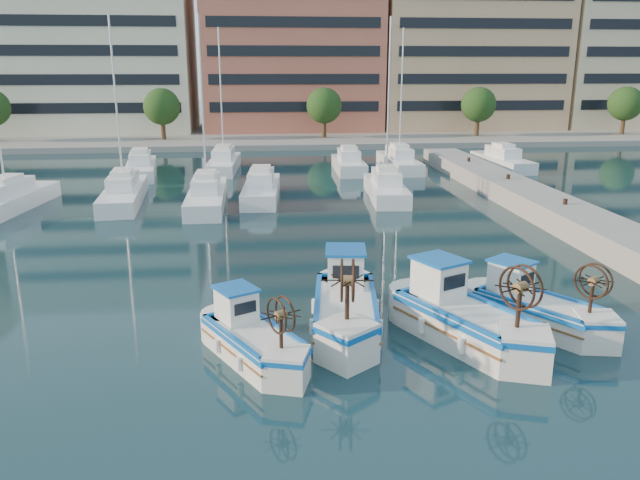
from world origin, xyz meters
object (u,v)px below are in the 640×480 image
at_px(fishing_boat_c, 462,316).
at_px(fishing_boat_d, 535,306).
at_px(fishing_boat_a, 252,337).
at_px(fishing_boat_b, 346,305).

relative_size(fishing_boat_c, fishing_boat_d, 1.19).
height_order(fishing_boat_c, fishing_boat_d, fishing_boat_c).
bearing_deg(fishing_boat_c, fishing_boat_a, 158.44).
bearing_deg(fishing_boat_a, fishing_boat_b, 2.34).
bearing_deg(fishing_boat_d, fishing_boat_c, 161.88).
relative_size(fishing_boat_b, fishing_boat_d, 1.18).
distance_m(fishing_boat_a, fishing_boat_c, 6.70).
distance_m(fishing_boat_c, fishing_boat_d, 2.92).
height_order(fishing_boat_a, fishing_boat_d, fishing_boat_d).
bearing_deg(fishing_boat_d, fishing_boat_a, 153.58).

